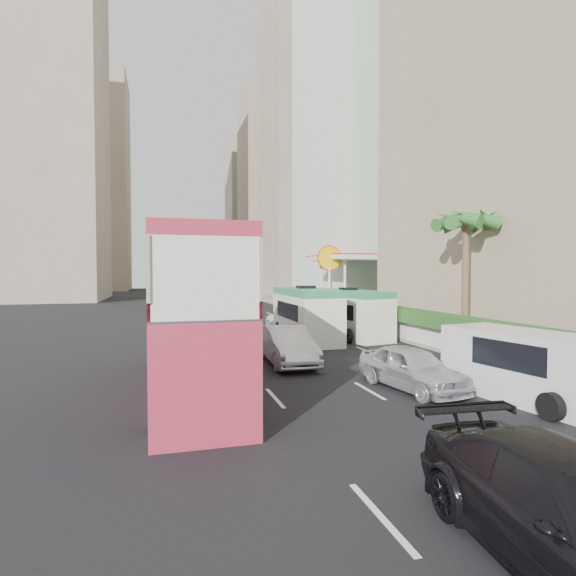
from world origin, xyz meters
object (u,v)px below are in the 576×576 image
object	(u,v)px
minibus_far	(348,314)
palm_tree	(465,283)
car_silver_lane_b	(411,389)
van_asset	(294,332)
car_silver_lane_a	(287,364)
panel_van_far	(298,306)
double_decker_bus	(191,313)
panel_van_near	(530,367)
shell_station	(352,285)
minibus_near	(306,314)

from	to	relation	value
minibus_far	palm_tree	world-z (taller)	palm_tree
car_silver_lane_b	van_asset	distance (m)	15.01
car_silver_lane_a	panel_van_far	world-z (taller)	panel_van_far
double_decker_bus	palm_tree	xyz separation A→B (m)	(13.80, 4.00, 0.85)
double_decker_bus	panel_van_near	bearing A→B (deg)	-23.91
double_decker_bus	minibus_far	size ratio (longest dim) A/B	1.72
car_silver_lane_a	shell_station	world-z (taller)	shell_station
double_decker_bus	car_silver_lane_b	xyz separation A→B (m)	(7.03, -2.22, -2.53)
panel_van_near	palm_tree	xyz separation A→B (m)	(4.00, 8.34, 2.34)
van_asset	minibus_far	xyz separation A→B (m)	(2.47, -3.21, 1.42)
van_asset	panel_van_near	size ratio (longest dim) A/B	0.91
car_silver_lane_a	minibus_near	bearing A→B (deg)	66.21
double_decker_bus	minibus_near	size ratio (longest dim) A/B	1.63
double_decker_bus	car_silver_lane_b	distance (m)	7.80
car_silver_lane_a	minibus_far	world-z (taller)	minibus_far
panel_van_near	shell_station	size ratio (longest dim) A/B	0.65
palm_tree	van_asset	bearing A→B (deg)	126.27
minibus_near	shell_station	bearing A→B (deg)	57.60
car_silver_lane_a	minibus_far	bearing A→B (deg)	50.43
double_decker_bus	panel_van_far	xyz separation A→B (m)	(10.29, 21.47, -1.52)
panel_van_far	van_asset	bearing A→B (deg)	-114.11
panel_van_far	palm_tree	size ratio (longest dim) A/B	0.79
minibus_far	panel_van_far	distance (m)	11.91
palm_tree	minibus_near	bearing A→B (deg)	143.30
double_decker_bus	car_silver_lane_b	bearing A→B (deg)	-17.52
minibus_near	minibus_far	size ratio (longest dim) A/B	1.05
car_silver_lane_b	panel_van_near	bearing A→B (deg)	-46.82
van_asset	palm_tree	size ratio (longest dim) A/B	0.74
palm_tree	shell_station	bearing A→B (deg)	83.40
panel_van_far	palm_tree	distance (m)	17.98
van_asset	car_silver_lane_a	bearing A→B (deg)	-119.07
car_silver_lane_a	panel_van_far	xyz separation A→B (m)	(6.14, 18.53, 1.01)
double_decker_bus	minibus_far	distance (m)	13.76
car_silver_lane_a	panel_van_near	bearing A→B (deg)	-51.30
minibus_near	palm_tree	world-z (taller)	palm_tree
car_silver_lane_a	panel_van_near	xyz separation A→B (m)	(5.65, -7.28, 1.04)
car_silver_lane_a	shell_station	distance (m)	23.46
car_silver_lane_b	minibus_near	size ratio (longest dim) A/B	0.64
minibus_near	panel_van_near	xyz separation A→B (m)	(2.82, -13.43, -0.45)
car_silver_lane_b	panel_van_far	bearing A→B (deg)	72.86
minibus_far	minibus_near	bearing A→B (deg)	179.66
panel_van_far	minibus_far	bearing A→B (deg)	-97.64
panel_van_near	double_decker_bus	bearing A→B (deg)	146.14
car_silver_lane_a	car_silver_lane_b	xyz separation A→B (m)	(2.88, -5.16, 0.00)
panel_van_near	shell_station	xyz separation A→B (m)	(6.20, 27.34, 1.71)
van_asset	panel_van_far	bearing A→B (deg)	60.16
double_decker_bus	shell_station	size ratio (longest dim) A/B	1.38
minibus_far	palm_tree	bearing A→B (deg)	-64.71
minibus_near	minibus_far	distance (m)	2.88
palm_tree	panel_van_near	bearing A→B (deg)	-115.61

